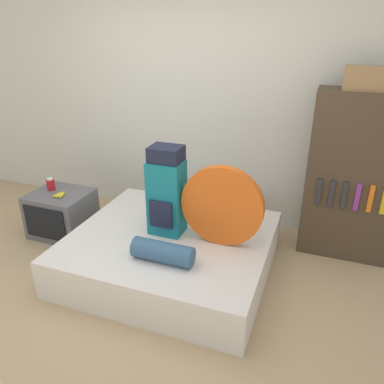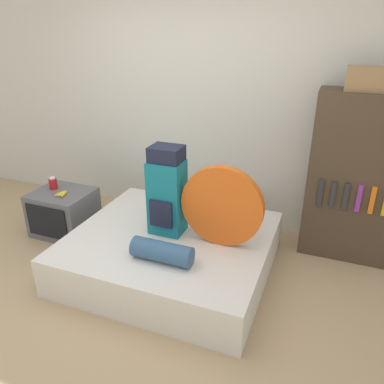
{
  "view_description": "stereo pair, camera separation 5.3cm",
  "coord_description": "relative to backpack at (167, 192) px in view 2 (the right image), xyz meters",
  "views": [
    {
      "loc": [
        1.42,
        -2.0,
        2.08
      ],
      "look_at": [
        0.43,
        0.66,
        0.81
      ],
      "focal_mm": 35.0,
      "sensor_mm": 36.0,
      "label": 1
    },
    {
      "loc": [
        1.47,
        -1.99,
        2.08
      ],
      "look_at": [
        0.43,
        0.66,
        0.81
      ],
      "focal_mm": 35.0,
      "sensor_mm": 36.0,
      "label": 2
    }
  ],
  "objects": [
    {
      "name": "ground_plane",
      "position": [
        -0.18,
        -0.71,
        -0.74
      ],
      "size": [
        16.0,
        16.0,
        0.0
      ],
      "primitive_type": "plane",
      "color": "tan"
    },
    {
      "name": "wall_back",
      "position": [
        -0.18,
        1.11,
        0.56
      ],
      "size": [
        8.0,
        0.05,
        2.6
      ],
      "color": "silver",
      "rests_on": "ground_plane"
    },
    {
      "name": "bed",
      "position": [
        0.05,
        -0.05,
        -0.56
      ],
      "size": [
        1.74,
        1.58,
        0.36
      ],
      "color": "silver",
      "rests_on": "ground_plane"
    },
    {
      "name": "backpack",
      "position": [
        0.0,
        0.0,
        0.0
      ],
      "size": [
        0.3,
        0.27,
        0.8
      ],
      "color": "#14707F",
      "rests_on": "bed"
    },
    {
      "name": "tent_bag",
      "position": [
        0.51,
        -0.02,
        -0.04
      ],
      "size": [
        0.7,
        0.08,
        0.7
      ],
      "color": "#E05B19",
      "rests_on": "bed"
    },
    {
      "name": "sleeping_roll",
      "position": [
        0.16,
        -0.45,
        -0.3
      ],
      "size": [
        0.5,
        0.17,
        0.17
      ],
      "color": "#33567A",
      "rests_on": "bed"
    },
    {
      "name": "television",
      "position": [
        -1.3,
        0.13,
        -0.51
      ],
      "size": [
        0.6,
        0.53,
        0.47
      ],
      "color": "#5B5B60",
      "rests_on": "ground_plane"
    },
    {
      "name": "canister",
      "position": [
        -1.43,
        0.18,
        -0.21
      ],
      "size": [
        0.08,
        0.08,
        0.13
      ],
      "color": "#B2191E",
      "rests_on": "television"
    },
    {
      "name": "banana_bunch",
      "position": [
        -1.23,
        0.08,
        -0.25
      ],
      "size": [
        0.11,
        0.15,
        0.03
      ],
      "color": "yellow",
      "rests_on": "television"
    },
    {
      "name": "bookshelf",
      "position": [
        1.52,
        0.82,
        0.04
      ],
      "size": [
        0.81,
        0.4,
        1.58
      ],
      "color": "#473828",
      "rests_on": "ground_plane"
    },
    {
      "name": "cardboard_box",
      "position": [
        1.52,
        0.79,
        0.93
      ],
      "size": [
        0.44,
        0.2,
        0.2
      ],
      "color": "#99754C",
      "rests_on": "bookshelf"
    }
  ]
}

